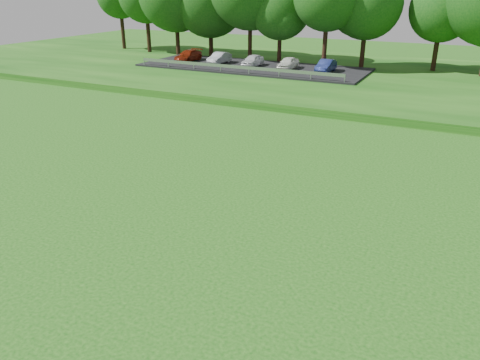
% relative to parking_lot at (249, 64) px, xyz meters
% --- Properties ---
extents(parking_lot, '(24.00, 9.00, 1.38)m').
position_rel_parking_lot_xyz_m(parking_lot, '(0.00, 0.00, 0.00)').
color(parking_lot, black).
rests_on(parking_lot, berm).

